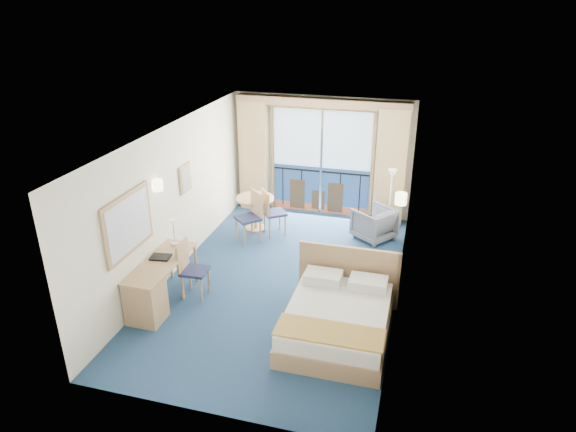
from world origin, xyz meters
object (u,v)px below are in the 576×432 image
object	(u,v)px
desk	(149,293)
desk_chair	(190,266)
round_table	(255,205)
table_chair_b	(252,213)
floor_lamp	(391,186)
armchair	(374,224)
nightstand	(383,281)
table_chair_a	(271,210)
bed	(338,318)

from	to	relation	value
desk	desk_chair	world-z (taller)	desk_chair
round_table	table_chair_b	size ratio (longest dim) A/B	0.77
floor_lamp	round_table	world-z (taller)	floor_lamp
armchair	desk_chair	bearing A→B (deg)	-5.34
desk_chair	nightstand	bearing A→B (deg)	-77.52
floor_lamp	table_chair_b	world-z (taller)	floor_lamp
nightstand	table_chair_a	xyz separation A→B (m)	(-2.53, 1.77, 0.29)
floor_lamp	table_chair_a	world-z (taller)	floor_lamp
desk_chair	table_chair_b	distance (m)	2.29
floor_lamp	desk	size ratio (longest dim) A/B	0.90
bed	floor_lamp	world-z (taller)	floor_lamp
floor_lamp	desk_chair	xyz separation A→B (m)	(-3.00, -3.28, -0.55)
desk	armchair	bearing A→B (deg)	50.52
armchair	floor_lamp	bearing A→B (deg)	174.06
desk	table_chair_a	size ratio (longest dim) A/B	1.61
round_table	floor_lamp	bearing A→B (deg)	9.81
floor_lamp	round_table	size ratio (longest dim) A/B	1.79
table_chair_b	nightstand	bearing A→B (deg)	16.27
table_chair_b	desk	bearing A→B (deg)	-59.41
bed	round_table	xyz separation A→B (m)	(-2.39, 3.23, 0.26)
floor_lamp	armchair	bearing A→B (deg)	-133.01
bed	desk	xyz separation A→B (m)	(-2.94, -0.31, 0.13)
desk	table_chair_b	size ratio (longest dim) A/B	1.53
bed	round_table	distance (m)	4.03
floor_lamp	round_table	xyz separation A→B (m)	(-2.79, -0.48, -0.54)
nightstand	desk_chair	bearing A→B (deg)	-164.80
desk	table_chair_a	bearing A→B (deg)	74.16
nightstand	table_chair_a	bearing A→B (deg)	145.07
nightstand	floor_lamp	xyz separation A→B (m)	(-0.14, 2.43, 0.83)
bed	table_chair_a	bearing A→B (deg)	123.01
bed	desk_chair	world-z (taller)	bed
bed	floor_lamp	bearing A→B (deg)	83.80
nightstand	floor_lamp	distance (m)	2.57
round_table	table_chair_b	bearing A→B (deg)	-78.86
floor_lamp	desk	xyz separation A→B (m)	(-3.35, -4.03, -0.68)
nightstand	armchair	size ratio (longest dim) A/B	0.72
nightstand	desk_chair	world-z (taller)	desk_chair
bed	armchair	bearing A→B (deg)	87.76
bed	armchair	size ratio (longest dim) A/B	2.62
armchair	desk_chair	distance (m)	4.06
bed	table_chair_b	bearing A→B (deg)	130.17
nightstand	armchair	distance (m)	2.18
desk	desk_chair	bearing A→B (deg)	65.09
bed	table_chair_b	xyz separation A→B (m)	(-2.29, 2.71, 0.30)
armchair	round_table	size ratio (longest dim) A/B	0.92
floor_lamp	table_chair_b	bearing A→B (deg)	-159.48
armchair	floor_lamp	size ratio (longest dim) A/B	0.52
floor_lamp	bed	bearing A→B (deg)	-96.20
nightstand	table_chair_b	xyz separation A→B (m)	(-2.83, 1.42, 0.32)
table_chair_a	table_chair_b	bearing A→B (deg)	103.93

